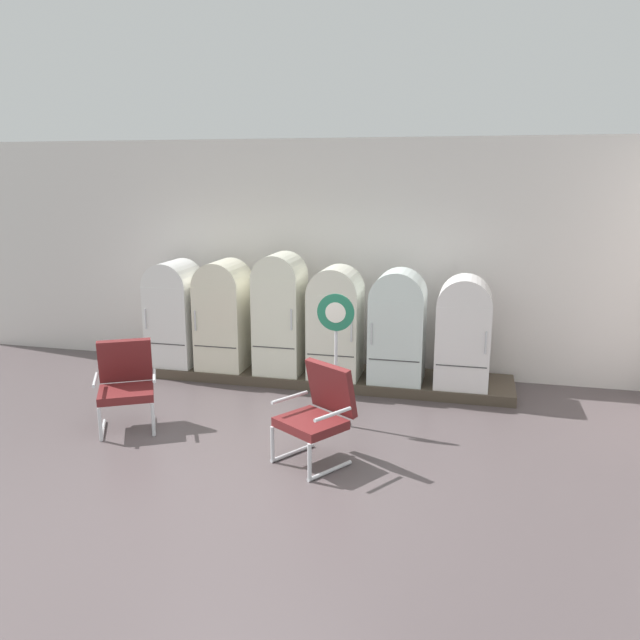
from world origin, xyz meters
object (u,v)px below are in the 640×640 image
object	(u,v)px
refrigerator_5	(464,329)
armchair_right	(318,410)
refrigerator_2	(280,310)
armchair_left	(126,381)
refrigerator_0	(175,310)
refrigerator_3	(336,319)
refrigerator_1	(224,311)
refrigerator_4	(398,323)
sign_stand	(336,365)

from	to	relation	value
refrigerator_5	armchair_right	world-z (taller)	refrigerator_5
refrigerator_2	armchair_left	bearing A→B (deg)	-121.61
armchair_left	refrigerator_2	bearing A→B (deg)	58.39
refrigerator_0	armchair_right	world-z (taller)	refrigerator_0
armchair_left	armchair_right	size ratio (longest dim) A/B	1.00
refrigerator_0	refrigerator_5	xyz separation A→B (m)	(4.02, -0.01, -0.04)
refrigerator_5	armchair_right	xyz separation A→B (m)	(-1.33, -2.34, -0.34)
refrigerator_3	refrigerator_5	world-z (taller)	refrigerator_3
refrigerator_1	refrigerator_5	distance (m)	3.27
refrigerator_1	refrigerator_5	size ratio (longest dim) A/B	1.07
refrigerator_4	refrigerator_5	distance (m)	0.84
armchair_right	sign_stand	world-z (taller)	sign_stand
refrigerator_5	armchair_right	distance (m)	2.71
armchair_left	armchair_right	distance (m)	2.35
armchair_left	sign_stand	size ratio (longest dim) A/B	0.64
refrigerator_1	refrigerator_4	bearing A→B (deg)	-0.95
refrigerator_2	refrigerator_5	xyz separation A→B (m)	(2.44, 0.02, -0.13)
armchair_right	refrigerator_2	bearing A→B (deg)	115.54
refrigerator_1	refrigerator_2	distance (m)	0.84
refrigerator_0	refrigerator_4	distance (m)	3.18
refrigerator_0	refrigerator_2	xyz separation A→B (m)	(1.58, -0.03, 0.09)
armchair_right	refrigerator_5	bearing A→B (deg)	60.36
refrigerator_1	sign_stand	world-z (taller)	refrigerator_1
refrigerator_5	refrigerator_4	bearing A→B (deg)	-178.00
refrigerator_3	armchair_right	bearing A→B (deg)	-81.75
refrigerator_3	armchair_right	size ratio (longest dim) A/B	1.51
refrigerator_2	refrigerator_1	bearing A→B (deg)	178.07
refrigerator_5	armchair_left	bearing A→B (deg)	-151.45
refrigerator_5	refrigerator_2	bearing A→B (deg)	-179.60
refrigerator_2	armchair_right	size ratio (longest dim) A/B	1.66
refrigerator_0	armchair_left	distance (m)	2.07
refrigerator_4	armchair_right	bearing A→B (deg)	-102.03
sign_stand	refrigerator_5	bearing A→B (deg)	45.54
refrigerator_2	refrigerator_4	size ratio (longest dim) A/B	1.11
refrigerator_2	sign_stand	distance (m)	1.77
refrigerator_2	armchair_right	world-z (taller)	refrigerator_2
refrigerator_2	refrigerator_4	bearing A→B (deg)	-0.44
refrigerator_0	refrigerator_5	world-z (taller)	refrigerator_0
refrigerator_5	armchair_right	bearing A→B (deg)	-119.64
refrigerator_4	refrigerator_5	bearing A→B (deg)	2.00
refrigerator_3	sign_stand	bearing A→B (deg)	-77.56
refrigerator_1	armchair_left	distance (m)	2.07
refrigerator_4	sign_stand	xyz separation A→B (m)	(-0.53, -1.36, -0.19)
refrigerator_4	sign_stand	distance (m)	1.47
refrigerator_3	refrigerator_5	distance (m)	1.66
armchair_right	sign_stand	xyz separation A→B (m)	(-0.03, 0.95, 0.19)
refrigerator_0	sign_stand	size ratio (longest dim) A/B	0.97
armchair_left	armchair_right	world-z (taller)	same
refrigerator_1	armchair_right	bearing A→B (deg)	-50.41
refrigerator_3	refrigerator_4	xyz separation A→B (m)	(0.83, -0.00, -0.01)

